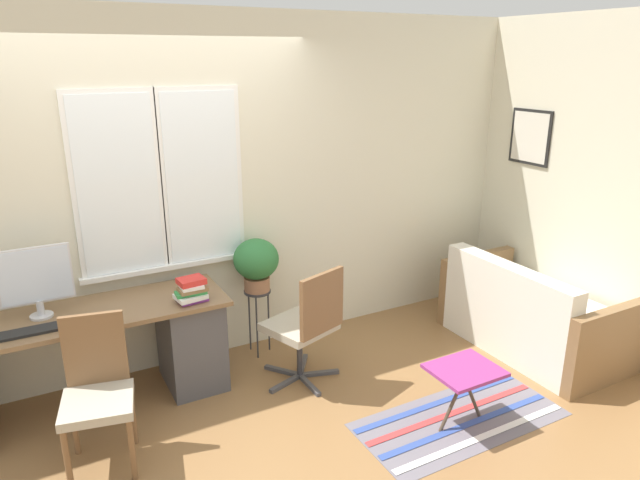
{
  "coord_description": "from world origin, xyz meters",
  "views": [
    {
      "loc": [
        -0.85,
        -3.5,
        2.37
      ],
      "look_at": [
        1.13,
        0.15,
        1.02
      ],
      "focal_mm": 32.0,
      "sensor_mm": 36.0,
      "label": 1
    }
  ],
  "objects_px": {
    "monitor": "(36,279)",
    "book_stack": "(191,290)",
    "potted_plant": "(256,262)",
    "folding_stool": "(465,373)",
    "desk_chair_wooden": "(97,390)",
    "couch_loveseat": "(530,317)",
    "keyboard": "(37,330)",
    "plant_stand": "(258,299)",
    "office_chair_swivel": "(306,324)",
    "mouse": "(86,319)"
  },
  "relations": [
    {
      "from": "couch_loveseat",
      "to": "potted_plant",
      "type": "relative_size",
      "value": 3.41
    },
    {
      "from": "desk_chair_wooden",
      "to": "folding_stool",
      "type": "xyz_separation_m",
      "value": [
        2.15,
        -0.77,
        -0.1
      ]
    },
    {
      "from": "monitor",
      "to": "potted_plant",
      "type": "distance_m",
      "value": 1.58
    },
    {
      "from": "office_chair_swivel",
      "to": "folding_stool",
      "type": "distance_m",
      "value": 1.18
    },
    {
      "from": "office_chair_swivel",
      "to": "potted_plant",
      "type": "distance_m",
      "value": 0.68
    },
    {
      "from": "monitor",
      "to": "keyboard",
      "type": "bearing_deg",
      "value": -100.07
    },
    {
      "from": "desk_chair_wooden",
      "to": "plant_stand",
      "type": "bearing_deg",
      "value": 41.85
    },
    {
      "from": "couch_loveseat",
      "to": "office_chair_swivel",
      "type": "bearing_deg",
      "value": 77.44
    },
    {
      "from": "office_chair_swivel",
      "to": "couch_loveseat",
      "type": "distance_m",
      "value": 1.95
    },
    {
      "from": "office_chair_swivel",
      "to": "plant_stand",
      "type": "xyz_separation_m",
      "value": [
        -0.15,
        0.58,
        0.0
      ]
    },
    {
      "from": "monitor",
      "to": "couch_loveseat",
      "type": "height_order",
      "value": "monitor"
    },
    {
      "from": "desk_chair_wooden",
      "to": "couch_loveseat",
      "type": "height_order",
      "value": "desk_chair_wooden"
    },
    {
      "from": "book_stack",
      "to": "desk_chair_wooden",
      "type": "distance_m",
      "value": 0.91
    },
    {
      "from": "keyboard",
      "to": "couch_loveseat",
      "type": "xyz_separation_m",
      "value": [
        3.64,
        -0.68,
        -0.46
      ]
    },
    {
      "from": "book_stack",
      "to": "plant_stand",
      "type": "bearing_deg",
      "value": 28.26
    },
    {
      "from": "monitor",
      "to": "book_stack",
      "type": "distance_m",
      "value": 0.99
    },
    {
      "from": "folding_stool",
      "to": "office_chair_swivel",
      "type": "bearing_deg",
      "value": 124.46
    },
    {
      "from": "office_chair_swivel",
      "to": "potted_plant",
      "type": "xyz_separation_m",
      "value": [
        -0.15,
        0.58,
        0.33
      ]
    },
    {
      "from": "monitor",
      "to": "potted_plant",
      "type": "bearing_deg",
      "value": 3.91
    },
    {
      "from": "potted_plant",
      "to": "mouse",
      "type": "bearing_deg",
      "value": -166.86
    },
    {
      "from": "monitor",
      "to": "book_stack",
      "type": "height_order",
      "value": "monitor"
    },
    {
      "from": "mouse",
      "to": "desk_chair_wooden",
      "type": "xyz_separation_m",
      "value": [
        -0.03,
        -0.47,
        -0.26
      ]
    },
    {
      "from": "keyboard",
      "to": "plant_stand",
      "type": "height_order",
      "value": "keyboard"
    },
    {
      "from": "mouse",
      "to": "couch_loveseat",
      "type": "distance_m",
      "value": 3.45
    },
    {
      "from": "book_stack",
      "to": "folding_stool",
      "type": "distance_m",
      "value": 1.93
    },
    {
      "from": "plant_stand",
      "to": "desk_chair_wooden",
      "type": "bearing_deg",
      "value": -149.96
    },
    {
      "from": "potted_plant",
      "to": "folding_stool",
      "type": "distance_m",
      "value": 1.8
    },
    {
      "from": "mouse",
      "to": "folding_stool",
      "type": "xyz_separation_m",
      "value": [
        2.13,
        -1.24,
        -0.36
      ]
    },
    {
      "from": "office_chair_swivel",
      "to": "potted_plant",
      "type": "relative_size",
      "value": 2.14
    },
    {
      "from": "plant_stand",
      "to": "keyboard",
      "type": "bearing_deg",
      "value": -168.59
    },
    {
      "from": "monitor",
      "to": "folding_stool",
      "type": "xyz_separation_m",
      "value": [
        2.38,
        -1.44,
        -0.61
      ]
    },
    {
      "from": "keyboard",
      "to": "book_stack",
      "type": "distance_m",
      "value": 0.98
    },
    {
      "from": "office_chair_swivel",
      "to": "folding_stool",
      "type": "relative_size",
      "value": 2.09
    },
    {
      "from": "couch_loveseat",
      "to": "plant_stand",
      "type": "height_order",
      "value": "couch_loveseat"
    },
    {
      "from": "monitor",
      "to": "book_stack",
      "type": "bearing_deg",
      "value": -13.56
    },
    {
      "from": "book_stack",
      "to": "plant_stand",
      "type": "distance_m",
      "value": 0.78
    },
    {
      "from": "office_chair_swivel",
      "to": "plant_stand",
      "type": "distance_m",
      "value": 0.6
    },
    {
      "from": "mouse",
      "to": "potted_plant",
      "type": "xyz_separation_m",
      "value": [
        1.32,
        0.31,
        0.06
      ]
    },
    {
      "from": "couch_loveseat",
      "to": "potted_plant",
      "type": "height_order",
      "value": "potted_plant"
    },
    {
      "from": "plant_stand",
      "to": "book_stack",
      "type": "bearing_deg",
      "value": -151.74
    },
    {
      "from": "potted_plant",
      "to": "desk_chair_wooden",
      "type": "bearing_deg",
      "value": -149.96
    },
    {
      "from": "desk_chair_wooden",
      "to": "folding_stool",
      "type": "bearing_deg",
      "value": -7.95
    },
    {
      "from": "desk_chair_wooden",
      "to": "plant_stand",
      "type": "height_order",
      "value": "desk_chair_wooden"
    },
    {
      "from": "monitor",
      "to": "plant_stand",
      "type": "distance_m",
      "value": 1.65
    },
    {
      "from": "mouse",
      "to": "monitor",
      "type": "bearing_deg",
      "value": 141.26
    },
    {
      "from": "couch_loveseat",
      "to": "book_stack",
      "type": "bearing_deg",
      "value": 75.88
    },
    {
      "from": "couch_loveseat",
      "to": "plant_stand",
      "type": "xyz_separation_m",
      "value": [
        -2.04,
        1.0,
        0.2
      ]
    },
    {
      "from": "couch_loveseat",
      "to": "plant_stand",
      "type": "distance_m",
      "value": 2.28
    },
    {
      "from": "keyboard",
      "to": "mouse",
      "type": "distance_m",
      "value": 0.29
    },
    {
      "from": "potted_plant",
      "to": "folding_stool",
      "type": "height_order",
      "value": "potted_plant"
    }
  ]
}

